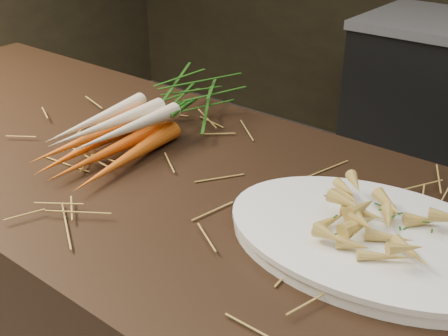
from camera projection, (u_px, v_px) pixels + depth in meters
The scene contains 4 objects.
straw_bedding at pixel (235, 193), 0.98m from camera, with size 1.40×0.60×0.02m, color olive, non-canonical shape.
root_veg_bunch at pixel (164, 111), 1.21m from camera, with size 0.21×0.56×0.10m.
serving_platter at pixel (373, 242), 0.85m from camera, with size 0.45×0.30×0.02m, color white, non-canonical shape.
roasted_veg_heap at pixel (376, 221), 0.83m from camera, with size 0.22×0.16×0.05m, color gold, non-canonical shape.
Camera 1 is at (0.52, -0.38, 1.40)m, focal length 45.00 mm.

